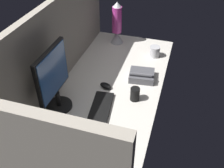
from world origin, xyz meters
TOP-DOWN VIEW (x-y plane):
  - ground_plane at (0.00, 0.00)cm, footprint 180.00×80.00cm
  - cubicle_wall_back at (0.00, 37.50)cm, footprint 180.00×5.00cm
  - cubicle_wall_side at (-87.50, 0.00)cm, footprint 5.00×80.00cm
  - monitor at (-25.09, 25.12)cm, footprint 35.35×18.00cm
  - keyboard at (-21.46, -3.95)cm, footprint 38.36×17.63cm
  - mouse at (4.28, 0.58)cm, footprint 8.69×10.98cm
  - mug_black_travel at (-2.39, -23.35)cm, footprint 6.68×6.68cm
  - mug_steel at (59.20, -26.81)cm, footprint 8.91×8.91cm
  - mug_ceramic_white at (-67.68, 28.55)cm, footprint 10.63×6.89cm
  - lava_lamp at (73.72, 12.31)cm, footprint 12.13×12.13cm
  - desk_phone at (22.98, -22.91)cm, footprint 19.13×20.88cm

SIDE VIEW (x-z plane):
  - ground_plane at x=0.00cm, z-range -3.00..0.00cm
  - keyboard at x=-21.46cm, z-range 0.00..2.00cm
  - mouse at x=4.28cm, z-range 0.00..3.40cm
  - desk_phone at x=22.98cm, z-range -1.21..7.59cm
  - mug_steel at x=59.20cm, z-range 0.00..9.52cm
  - mug_black_travel at x=-2.39cm, z-range 0.00..9.85cm
  - mug_ceramic_white at x=-67.68cm, z-range 0.03..11.13cm
  - lava_lamp at x=73.72cm, z-range -3.20..36.51cm
  - monitor at x=-25.09cm, z-range 1.72..46.50cm
  - cubicle_wall_back at x=0.00cm, z-range 0.00..62.09cm
  - cubicle_wall_side at x=-87.50cm, z-range 0.00..62.09cm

